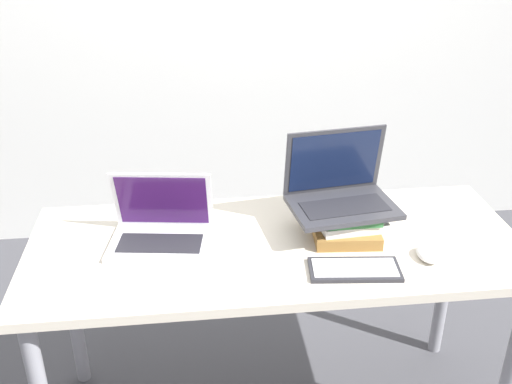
% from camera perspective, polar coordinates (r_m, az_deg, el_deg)
% --- Properties ---
extents(desk, '(1.55, 0.63, 0.73)m').
position_cam_1_polar(desk, '(1.93, 1.91, -6.95)').
color(desk, beige).
rests_on(desk, ground_plane).
extents(laptop_left, '(0.34, 0.26, 0.22)m').
position_cam_1_polar(laptop_left, '(1.88, -8.99, -3.48)').
color(laptop_left, silver).
rests_on(laptop_left, desk).
extents(book_stack, '(0.23, 0.28, 0.09)m').
position_cam_1_polar(book_stack, '(1.95, 8.46, -2.54)').
color(book_stack, olive).
rests_on(book_stack, desk).
extents(laptop_on_books, '(0.35, 0.27, 0.24)m').
position_cam_1_polar(laptop_on_books, '(1.90, 8.01, 0.07)').
color(laptop_on_books, '#333338').
rests_on(laptop_on_books, book_stack).
extents(wireless_keyboard, '(0.27, 0.15, 0.01)m').
position_cam_1_polar(wireless_keyboard, '(1.76, 9.37, -7.28)').
color(wireless_keyboard, '#28282D').
rests_on(wireless_keyboard, desk).
extents(mouse, '(0.07, 0.10, 0.03)m').
position_cam_1_polar(mouse, '(1.86, 16.07, -5.68)').
color(mouse, white).
rests_on(mouse, desk).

